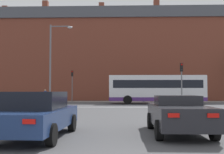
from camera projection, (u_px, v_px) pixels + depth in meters
stop_line_strip at (117, 107)px, 25.88m from camera, size 9.86×0.30×0.01m
far_pavement at (118, 102)px, 39.03m from camera, size 70.96×2.50×0.01m
brick_civic_building at (103, 57)px, 49.05m from camera, size 45.83×12.31×16.53m
car_saloon_left at (37, 114)px, 9.21m from camera, size 2.06×4.73×1.50m
car_roadster_right at (178, 114)px, 9.98m from camera, size 1.93×4.39×1.36m
bus_crossing_lead at (156, 89)px, 32.57m from camera, size 10.95×2.77×3.28m
traffic_light_far_right at (166, 84)px, 38.41m from camera, size 0.26×0.31×3.63m
traffic_light_far_left at (72, 81)px, 38.79m from camera, size 0.26×0.31×4.30m
traffic_light_near_right at (182, 77)px, 26.81m from camera, size 0.26×0.31×4.17m
street_lamp_junction at (54, 57)px, 26.80m from camera, size 2.21×0.36×7.86m
pedestrian_waiting at (45, 94)px, 38.60m from camera, size 0.45×0.34×1.73m
pedestrian_walking_east at (144, 95)px, 39.12m from camera, size 0.39×0.46×1.69m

